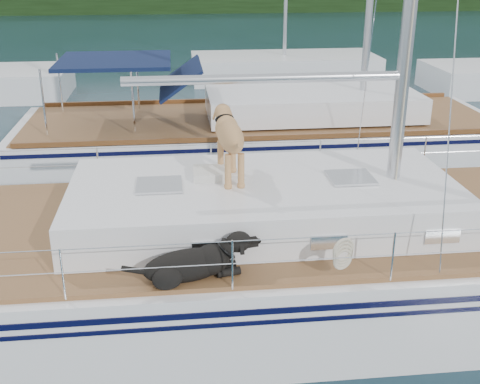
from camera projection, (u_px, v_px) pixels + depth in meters
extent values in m
plane|color=black|center=(207.00, 301.00, 8.68)|extent=(120.00, 120.00, 0.00)
cube|color=#595147|center=(175.00, 4.00, 51.09)|extent=(92.00, 1.00, 1.20)
cube|color=white|center=(206.00, 271.00, 8.50)|extent=(12.00, 3.80, 1.40)
cube|color=brown|center=(205.00, 224.00, 8.22)|extent=(11.52, 3.50, 0.06)
cube|color=white|center=(263.00, 201.00, 8.19)|extent=(5.20, 2.50, 0.55)
cylinder|color=silver|center=(265.00, 78.00, 7.57)|extent=(3.60, 0.12, 0.12)
cylinder|color=silver|center=(214.00, 242.00, 6.39)|extent=(10.56, 0.01, 0.01)
cylinder|color=silver|center=(198.00, 145.00, 9.62)|extent=(10.56, 0.01, 0.01)
cube|color=#1B39AE|center=(205.00, 187.00, 9.36)|extent=(0.81, 0.73, 0.05)
cube|color=silver|center=(212.00, 174.00, 8.21)|extent=(0.51, 0.42, 0.13)
torus|color=beige|center=(343.00, 250.00, 6.66)|extent=(0.37, 0.23, 0.36)
cube|color=white|center=(260.00, 146.00, 14.12)|extent=(11.00, 3.50, 1.30)
cube|color=brown|center=(260.00, 119.00, 13.88)|extent=(10.56, 3.29, 0.06)
cube|color=white|center=(312.00, 103.00, 13.87)|extent=(4.80, 2.30, 0.55)
cube|color=#0F1D42|center=(115.00, 61.00, 13.03)|extent=(2.40, 2.30, 0.08)
cube|color=white|center=(284.00, 69.00, 23.71)|extent=(7.20, 3.00, 1.10)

